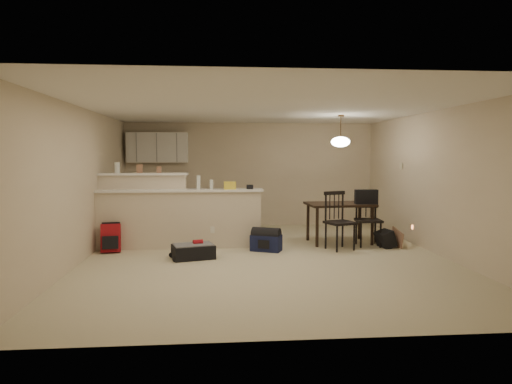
{
  "coord_description": "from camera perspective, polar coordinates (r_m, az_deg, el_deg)",
  "views": [
    {
      "loc": [
        -0.8,
        -7.59,
        1.73
      ],
      "look_at": [
        -0.1,
        0.7,
        1.05
      ],
      "focal_mm": 32.0,
      "sensor_mm": 36.0,
      "label": 1
    }
  ],
  "objects": [
    {
      "name": "small_box",
      "position": [
        8.78,
        -12.03,
        2.74
      ],
      "size": [
        0.08,
        0.06,
        0.12
      ],
      "primitive_type": "cube",
      "color": "#95674D",
      "rests_on": "breakfast_bar"
    },
    {
      "name": "thermostat",
      "position": [
        9.89,
        17.7,
        3.12
      ],
      "size": [
        0.02,
        0.12,
        0.12
      ],
      "primitive_type": "cube",
      "color": "beige",
      "rests_on": "room"
    },
    {
      "name": "room",
      "position": [
        7.64,
        1.19,
        1.08
      ],
      "size": [
        7.0,
        7.02,
        2.5
      ],
      "color": "#C2B895",
      "rests_on": "ground"
    },
    {
      "name": "dining_chair_far",
      "position": [
        8.9,
        13.88,
        -3.28
      ],
      "size": [
        0.48,
        0.46,
        1.04
      ],
      "primitive_type": null,
      "rotation": [
        0.0,
        0.0,
        -0.05
      ],
      "color": "black",
      "rests_on": "ground"
    },
    {
      "name": "jar",
      "position": [
        8.91,
        -16.96,
        2.93
      ],
      "size": [
        0.1,
        0.1,
        0.2
      ],
      "primitive_type": "cylinder",
      "color": "silver",
      "rests_on": "breakfast_bar"
    },
    {
      "name": "kitchen_counter",
      "position": [
        10.92,
        -11.11,
        -2.15
      ],
      "size": [
        1.8,
        0.6,
        0.9
      ],
      "primitive_type": "cube",
      "color": "white",
      "rests_on": "ground"
    },
    {
      "name": "navy_duffel",
      "position": [
        8.27,
        1.28,
        -6.38
      ],
      "size": [
        0.6,
        0.48,
        0.29
      ],
      "primitive_type": "cube",
      "rotation": [
        0.0,
        0.0,
        -0.41
      ],
      "color": "#13193D",
      "rests_on": "ground"
    },
    {
      "name": "red_backpack",
      "position": [
        8.54,
        -17.69,
        -5.53
      ],
      "size": [
        0.36,
        0.25,
        0.5
      ],
      "primitive_type": "cube",
      "rotation": [
        0.0,
        0.0,
        0.14
      ],
      "color": "maroon",
      "rests_on": "ground"
    },
    {
      "name": "pendant_lamp",
      "position": [
        9.03,
        10.51,
        6.24
      ],
      "size": [
        0.36,
        0.36,
        0.62
      ],
      "color": "brown",
      "rests_on": "room"
    },
    {
      "name": "cardboard_sheet",
      "position": [
        8.99,
        17.23,
        -5.56
      ],
      "size": [
        0.05,
        0.43,
        0.33
      ],
      "primitive_type": "cube",
      "rotation": [
        0.0,
        0.0,
        1.65
      ],
      "color": "#95674D",
      "rests_on": "ground"
    },
    {
      "name": "bag_lump",
      "position": [
        8.51,
        -3.28,
        0.83
      ],
      "size": [
        0.22,
        0.18,
        0.14
      ],
      "primitive_type": "cube",
      "color": "#95674D",
      "rests_on": "breakfast_bar"
    },
    {
      "name": "dining_chair_near",
      "position": [
        8.45,
        10.46,
        -3.57
      ],
      "size": [
        0.59,
        0.57,
        1.06
      ],
      "primitive_type": null,
      "rotation": [
        0.0,
        0.0,
        0.36
      ],
      "color": "black",
      "rests_on": "ground"
    },
    {
      "name": "pouch",
      "position": [
        8.53,
        -0.77,
        0.64
      ],
      "size": [
        0.12,
        0.1,
        0.08
      ],
      "primitive_type": "cube",
      "color": "#95674D",
      "rests_on": "breakfast_bar"
    },
    {
      "name": "breakfast_bar",
      "position": [
        8.69,
        -11.13,
        -2.83
      ],
      "size": [
        3.08,
        0.58,
        1.39
      ],
      "color": "beige",
      "rests_on": "ground"
    },
    {
      "name": "black_daypack",
      "position": [
        8.91,
        15.87,
        -5.7
      ],
      "size": [
        0.29,
        0.38,
        0.31
      ],
      "primitive_type": "cube",
      "rotation": [
        0.0,
        0.0,
        1.72
      ],
      "color": "black",
      "rests_on": "ground"
    },
    {
      "name": "upper_cabinets",
      "position": [
        11.0,
        -12.2,
        5.45
      ],
      "size": [
        1.4,
        0.34,
        0.7
      ],
      "primitive_type": "cube",
      "color": "white",
      "rests_on": "room"
    },
    {
      "name": "bottle_a",
      "position": [
        8.51,
        -7.2,
        1.2
      ],
      "size": [
        0.07,
        0.07,
        0.26
      ],
      "primitive_type": "cylinder",
      "color": "silver",
      "rests_on": "breakfast_bar"
    },
    {
      "name": "suitcase",
      "position": [
        7.75,
        -7.85,
        -7.4
      ],
      "size": [
        0.77,
        0.6,
        0.23
      ],
      "primitive_type": "cube",
      "rotation": [
        0.0,
        0.0,
        0.26
      ],
      "color": "black",
      "rests_on": "ground"
    },
    {
      "name": "bottle_b",
      "position": [
        8.5,
        -5.59,
        0.94
      ],
      "size": [
        0.06,
        0.06,
        0.18
      ],
      "primitive_type": "cylinder",
      "color": "silver",
      "rests_on": "breakfast_bar"
    },
    {
      "name": "dining_table",
      "position": [
        9.09,
        10.39,
        -1.97
      ],
      "size": [
        1.3,
        0.91,
        0.78
      ],
      "rotation": [
        0.0,
        0.0,
        0.06
      ],
      "color": "black",
      "rests_on": "ground"
    },
    {
      "name": "cereal_box",
      "position": [
        8.83,
        -14.35,
        2.84
      ],
      "size": [
        0.1,
        0.07,
        0.16
      ],
      "primitive_type": "cube",
      "color": "#95674D",
      "rests_on": "breakfast_bar"
    }
  ]
}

